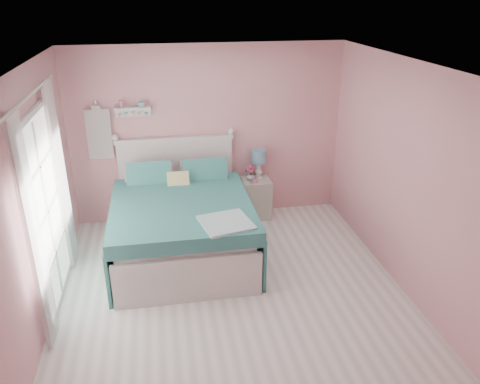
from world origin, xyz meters
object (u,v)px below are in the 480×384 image
object	(u,v)px
table_lamp	(259,159)
teacup	(254,180)
vase	(250,176)
nightstand	(256,198)
bed	(182,224)

from	to	relation	value
table_lamp	teacup	size ratio (longest dim) A/B	4.99
vase	teacup	distance (m)	0.11
nightstand	teacup	bearing A→B (deg)	-117.41
bed	table_lamp	distance (m)	1.65
bed	table_lamp	xyz separation A→B (m)	(1.24, 0.97, 0.50)
vase	bed	bearing A→B (deg)	-141.37
bed	vase	world-z (taller)	bed
bed	vase	size ratio (longest dim) A/B	15.77
table_lamp	teacup	xyz separation A→B (m)	(-0.11, -0.19, -0.27)
bed	nightstand	distance (m)	1.49
teacup	vase	bearing A→B (deg)	113.20
table_lamp	vase	bearing A→B (deg)	-145.87
vase	teacup	size ratio (longest dim) A/B	1.61
bed	teacup	xyz separation A→B (m)	(1.14, 0.78, 0.23)
bed	nightstand	xyz separation A→B (m)	(1.19, 0.89, -0.11)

